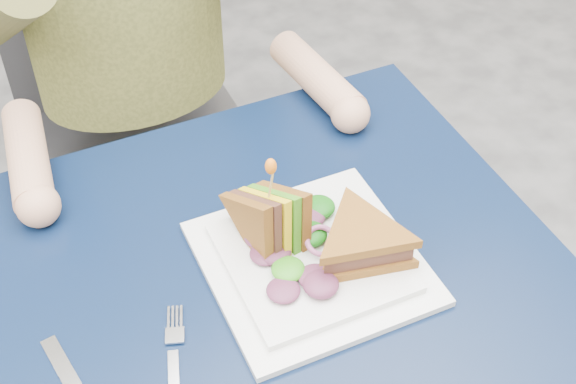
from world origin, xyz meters
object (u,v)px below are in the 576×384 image
plate (312,261)px  sandwich_flat (361,242)px  chair (127,89)px  fork (174,373)px  sandwich_upright (272,221)px  table (280,341)px

plate → sandwich_flat: sandwich_flat is taller
chair → plate: 0.74m
chair → fork: (-0.15, -0.79, 0.19)m
sandwich_upright → fork: bearing=-144.4°
table → sandwich_upright: sandwich_upright is taller
chair → table: bearing=-90.0°
sandwich_flat → fork: size_ratio=0.99×
table → sandwich_flat: size_ratio=4.33×
plate → table: bearing=-149.3°
sandwich_flat → sandwich_upright: sandwich_upright is taller
sandwich_flat → table: bearing=-174.5°
sandwich_flat → sandwich_upright: size_ratio=1.19×
table → plate: 0.11m
table → plate: size_ratio=2.88×
table → chair: bearing=90.0°
table → fork: size_ratio=4.30×
fork → sandwich_upright: bearing=35.6°
table → plate: (0.06, 0.04, 0.09)m
fork → sandwich_flat: bearing=11.8°
sandwich_upright → table: bearing=-108.2°
plate → sandwich_flat: (0.06, -0.02, 0.04)m
sandwich_flat → plate: bearing=155.6°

